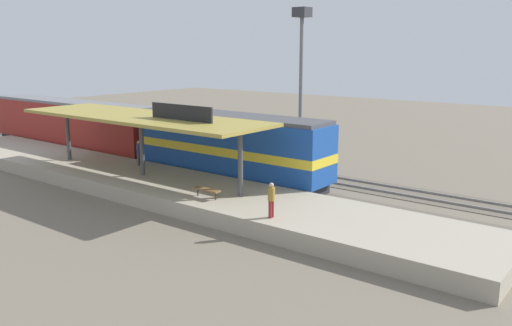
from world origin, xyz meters
TOP-DOWN VIEW (x-y plane):
  - ground_plane at (2.00, 0.00)m, footprint 120.00×120.00m
  - track_near at (0.00, 0.00)m, footprint 3.20×110.00m
  - track_far at (4.60, 0.00)m, footprint 3.20×110.00m
  - platform at (-4.60, 0.00)m, footprint 6.00×44.00m
  - station_canopy at (-4.60, -0.09)m, footprint 5.20×18.00m
  - platform_bench at (-6.00, -6.79)m, footprint 0.44×1.70m
  - locomotive at (0.00, -3.37)m, footprint 2.93×14.43m
  - passenger_carriage_single at (0.00, 14.63)m, footprint 2.90×20.00m
  - freight_car at (4.60, 2.96)m, footprint 2.80×12.00m
  - light_mast at (7.80, -3.74)m, footprint 1.10×1.10m
  - person_waiting at (-6.63, -11.54)m, footprint 0.34×0.34m
  - person_walking at (-2.84, 2.42)m, footprint 0.34×0.34m

SIDE VIEW (x-z plane):
  - ground_plane at x=2.00m, z-range 0.00..0.00m
  - track_near at x=0.00m, z-range -0.05..0.11m
  - track_far at x=4.60m, z-range -0.05..0.11m
  - platform at x=-4.60m, z-range 0.00..0.90m
  - platform_bench at x=-6.00m, z-range 1.09..1.59m
  - person_waiting at x=-6.63m, z-range 1.00..2.71m
  - person_walking at x=-2.84m, z-range 1.00..2.71m
  - freight_car at x=4.60m, z-range 0.20..3.74m
  - passenger_carriage_single at x=0.00m, z-range 0.19..4.43m
  - locomotive at x=0.00m, z-range 0.19..4.63m
  - station_canopy at x=-4.60m, z-range 2.18..6.88m
  - light_mast at x=7.80m, z-range 2.55..14.25m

